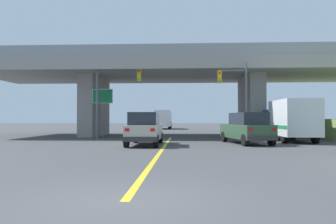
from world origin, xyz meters
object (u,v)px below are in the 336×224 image
at_px(suv_crossing, 247,128).
at_px(semi_truck_distant, 164,119).
at_px(traffic_signal_nearside, 237,91).
at_px(traffic_signal_farside, 111,89).
at_px(box_truck, 290,120).
at_px(highway_sign, 103,100).
at_px(suv_lead, 145,129).

bearing_deg(suv_crossing, semi_truck_distant, 91.10).
relative_size(suv_crossing, semi_truck_distant, 0.68).
xyz_separation_m(traffic_signal_nearside, traffic_signal_farside, (-9.91, 0.97, 0.27)).
relative_size(box_truck, highway_sign, 1.54).
bearing_deg(suv_crossing, traffic_signal_nearside, 77.94).
bearing_deg(traffic_signal_farside, box_truck, -8.84).
height_order(suv_crossing, highway_sign, highway_sign).
distance_m(box_truck, semi_truck_distant, 29.49).
distance_m(traffic_signal_nearside, semi_truck_distant, 27.33).
height_order(suv_lead, semi_truck_distant, semi_truck_distant).
height_order(traffic_signal_nearside, highway_sign, traffic_signal_nearside).
xyz_separation_m(suv_lead, highway_sign, (-4.53, 7.47, 2.17)).
relative_size(traffic_signal_nearside, highway_sign, 1.38).
xyz_separation_m(suv_lead, semi_truck_distant, (-0.84, 31.31, 0.53)).
relative_size(traffic_signal_nearside, semi_truck_distant, 0.80).
height_order(box_truck, semi_truck_distant, box_truck).
distance_m(suv_lead, box_truck, 10.85).
height_order(box_truck, traffic_signal_farside, traffic_signal_farside).
relative_size(traffic_signal_farside, highway_sign, 1.43).
bearing_deg(suv_crossing, traffic_signal_farside, 142.31).
xyz_separation_m(highway_sign, semi_truck_distant, (3.69, 23.84, -1.65)).
bearing_deg(highway_sign, semi_truck_distant, 81.19).
distance_m(suv_lead, highway_sign, 9.00).
relative_size(suv_lead, semi_truck_distant, 0.63).
relative_size(highway_sign, semi_truck_distant, 0.58).
bearing_deg(traffic_signal_nearside, semi_truck_distant, 105.54).
xyz_separation_m(box_truck, traffic_signal_farside, (-13.54, 2.11, 2.45)).
xyz_separation_m(suv_crossing, traffic_signal_farside, (-9.95, 4.64, 2.99)).
distance_m(traffic_signal_nearside, traffic_signal_farside, 9.96).
bearing_deg(semi_truck_distant, traffic_signal_nearside, -74.46).
relative_size(suv_lead, suv_crossing, 0.93).
xyz_separation_m(box_truck, semi_truck_distant, (-10.93, 27.38, -0.02)).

